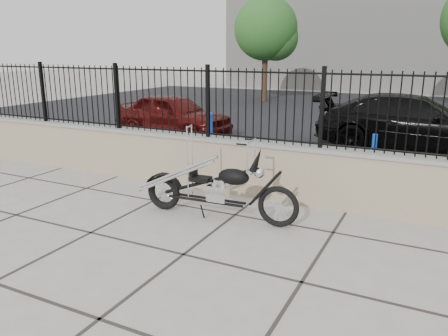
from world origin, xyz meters
TOP-DOWN VIEW (x-y plane):
  - ground_plane at (0.00, 0.00)m, footprint 90.00×90.00m
  - parking_lot at (0.00, 12.50)m, footprint 30.00×30.00m
  - retaining_wall at (0.00, 2.50)m, footprint 14.00×0.36m
  - iron_fence at (0.00, 2.50)m, footprint 14.00×0.08m
  - background_building at (0.00, 26.50)m, footprint 22.00×6.00m
  - chopper_motorcycle at (-0.23, 1.29)m, footprint 2.35×0.55m
  - car_red at (-4.39, 6.57)m, footprint 3.77×1.88m
  - car_black at (2.04, 7.66)m, footprint 4.82×2.08m
  - bollard_a at (-2.09, 4.60)m, footprint 0.13×0.13m
  - bollard_b at (1.54, 4.67)m, footprint 0.12×0.12m
  - tree_left at (-5.40, 16.45)m, footprint 3.05×3.05m

SIDE VIEW (x-z plane):
  - ground_plane at x=0.00m, z-range 0.00..0.00m
  - parking_lot at x=0.00m, z-range 0.00..0.00m
  - bollard_b at x=1.54m, z-range 0.00..0.86m
  - retaining_wall at x=0.00m, z-range 0.00..0.96m
  - bollard_a at x=-2.09m, z-range 0.00..1.06m
  - car_red at x=-4.39m, z-range 0.00..1.23m
  - car_black at x=2.04m, z-range 0.00..1.38m
  - chopper_motorcycle at x=-0.23m, z-range 0.00..1.39m
  - iron_fence at x=0.00m, z-range 0.96..2.16m
  - tree_left at x=-5.40m, z-range 1.03..6.18m
  - background_building at x=0.00m, z-range 0.00..8.00m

